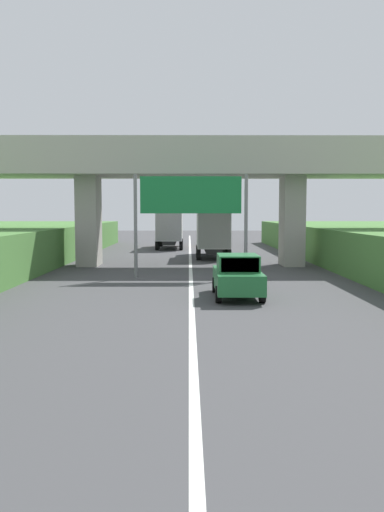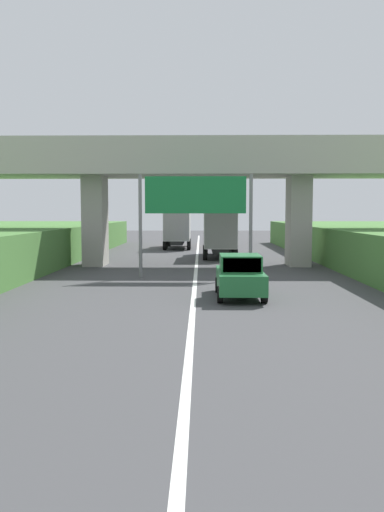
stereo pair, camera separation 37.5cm
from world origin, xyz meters
The scene contains 6 objects.
lane_centre_stripe centered at (0.00, 29.74, 0.00)m, with size 0.20×99.48×0.01m, color white.
overpass_bridge centered at (0.00, 37.18, 5.90)m, with size 40.00×4.80×7.81m.
overhead_highway_sign centered at (0.00, 31.11, 3.92)m, with size 5.88×0.18×5.31m.
truck_orange centered at (-1.87, 52.93, 1.93)m, with size 2.44×7.30×3.44m.
truck_blue centered at (1.65, 43.24, 1.93)m, with size 2.44×7.30×3.44m.
car_green centered at (1.82, 24.58, 0.86)m, with size 1.86×4.10×1.72m.
Camera 2 is at (0.28, 3.84, 3.39)m, focal length 37.07 mm.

